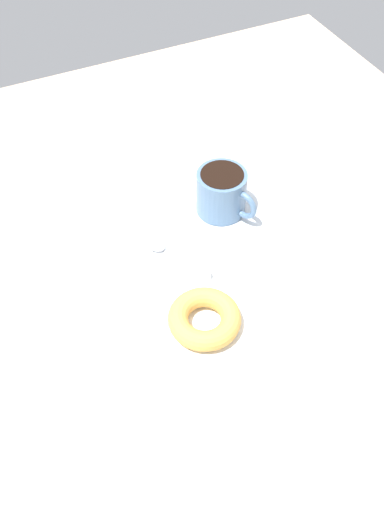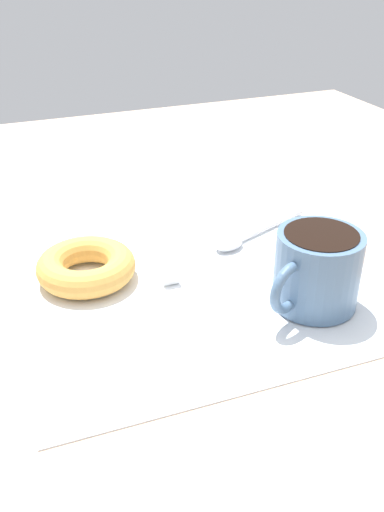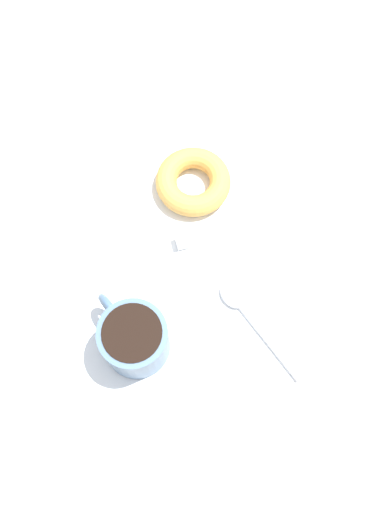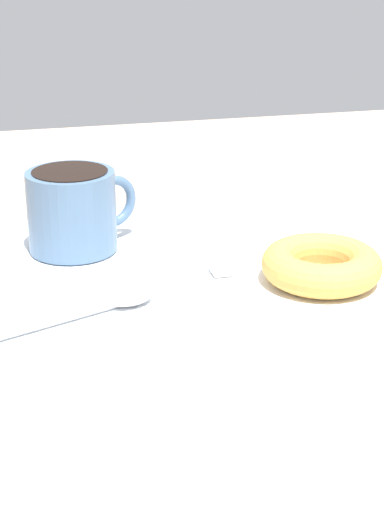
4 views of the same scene
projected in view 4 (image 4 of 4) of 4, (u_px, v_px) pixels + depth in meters
ground_plane at (214, 301)px, 69.95cm from camera, size 120.00×120.00×2.00cm
napkin at (192, 280)px, 70.99cm from camera, size 36.34×36.34×0.30cm
coffee_cup at (74, 209)px, 75.90cm from camera, size 10.35×7.88×7.31cm
donut at (322, 265)px, 70.06cm from camera, size 9.90×9.90×2.80cm
spoon at (106, 305)px, 65.11cm from camera, size 14.19×6.69×0.90cm
sugar_cube at (222, 264)px, 71.67cm from camera, size 1.68×1.68×1.68cm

